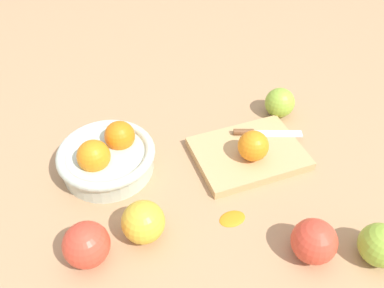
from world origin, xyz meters
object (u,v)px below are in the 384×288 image
Objects in this scene: cutting_board at (248,153)px; apple_front_right_2 at (314,241)px; bowl at (107,156)px; apple_front_left_2 at (143,222)px; apple_back_right at (280,103)px; apple_front_left at (86,245)px; knife at (258,133)px; apple_front_right at (381,245)px; orange_on_board at (253,146)px.

apple_front_right_2 is at bearing -83.40° from cutting_board.
bowl reaches higher than apple_front_left_2.
bowl is at bearing 139.18° from apple_front_right_2.
apple_back_right is at bearing 46.44° from cutting_board.
apple_front_left_2 is (0.10, 0.03, -0.00)m from apple_front_left.
knife is 2.17× the size of apple_back_right.
apple_front_left is at bearing 167.45° from apple_front_right.
bowl reaches higher than apple_front_right_2.
orange_on_board is 0.82× the size of apple_front_right_2.
apple_front_left_2 is (-0.25, -0.15, 0.03)m from cutting_board.
knife is 1.93× the size of apple_front_left.
apple_front_right_2 reaches higher than knife.
apple_front_left_2 reaches higher than apple_back_right.
apple_front_left_2 is 1.00× the size of apple_front_right_2.
apple_front_right_2 is (0.03, -0.25, 0.03)m from cutting_board.
apple_front_left reaches higher than apple_back_right.
orange_on_board reaches higher than apple_front_left_2.
bowl is 0.43m from apple_front_right_2.
apple_front_left is 0.38m from apple_front_right_2.
apple_front_left_2 reaches higher than knife.
apple_front_right is 0.11m from apple_front_right_2.
apple_front_left_2 is at bearing -143.15° from apple_back_right.
apple_front_right_2 is (-0.01, -0.30, 0.01)m from knife.
knife is (0.04, 0.07, -0.03)m from orange_on_board.
bowl is 3.13× the size of orange_on_board.
cutting_board is 0.17m from apple_back_right.
apple_front_right_2 is (0.38, -0.08, -0.00)m from apple_front_left.
apple_back_right is (0.12, 0.12, 0.03)m from cutting_board.
apple_front_left_2 reaches higher than cutting_board.
bowl is 0.21m from apple_front_left.
orange_on_board is at bearing 24.05° from apple_front_left.
apple_front_right is at bearing -64.22° from cutting_board.
apple_front_right is at bearing -12.55° from apple_front_left.
apple_back_right is (0.08, 0.08, 0.01)m from knife.
apple_front_right is at bearing -62.35° from orange_on_board.
apple_front_left reaches higher than apple_front_right.
apple_front_left reaches higher than apple_front_left_2.
knife is at bearing 34.33° from apple_front_left_2.
cutting_board is 0.29m from apple_front_left_2.
apple_front_left_2 is at bearing -148.81° from cutting_board.
apple_front_left_2 is (-0.28, -0.19, 0.01)m from knife.
orange_on_board is 0.42× the size of knife.
apple_front_left is at bearing -102.91° from bowl.
apple_front_right is (0.14, -0.28, 0.03)m from cutting_board.
apple_back_right is at bearing 44.44° from knife.
apple_front_left is 1.02× the size of apple_front_right_2.
apple_front_left is 1.03× the size of apple_front_left_2.
bowl is 0.88× the size of cutting_board.
orange_on_board is at bearing -91.60° from cutting_board.
apple_back_right is at bearing 36.85° from apple_front_left_2.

